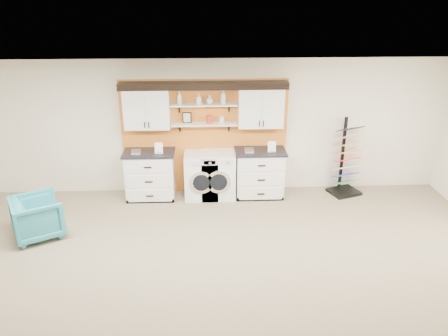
{
  "coord_description": "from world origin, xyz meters",
  "views": [
    {
      "loc": [
        0.03,
        -4.67,
        4.06
      ],
      "look_at": [
        0.33,
        2.3,
        1.18
      ],
      "focal_mm": 35.0,
      "sensor_mm": 36.0,
      "label": 1
    }
  ],
  "objects_px": {
    "base_cabinet_left": "(150,175)",
    "base_cabinet_right": "(260,173)",
    "washer": "(201,175)",
    "sample_rack": "(345,170)",
    "dryer": "(218,175)",
    "armchair": "(38,217)"
  },
  "relations": [
    {
      "from": "dryer",
      "to": "armchair",
      "type": "xyz_separation_m",
      "value": [
        -3.2,
        -1.46,
        -0.12
      ]
    },
    {
      "from": "dryer",
      "to": "armchair",
      "type": "height_order",
      "value": "dryer"
    },
    {
      "from": "base_cabinet_left",
      "to": "washer",
      "type": "xyz_separation_m",
      "value": [
        1.05,
        -0.0,
        -0.03
      ]
    },
    {
      "from": "sample_rack",
      "to": "washer",
      "type": "bearing_deg",
      "value": 160.55
    },
    {
      "from": "base_cabinet_left",
      "to": "base_cabinet_right",
      "type": "relative_size",
      "value": 1.0
    },
    {
      "from": "base_cabinet_left",
      "to": "washer",
      "type": "bearing_deg",
      "value": -0.18
    },
    {
      "from": "washer",
      "to": "dryer",
      "type": "distance_m",
      "value": 0.35
    },
    {
      "from": "sample_rack",
      "to": "armchair",
      "type": "xyz_separation_m",
      "value": [
        -5.88,
        -1.5,
        -0.16
      ]
    },
    {
      "from": "washer",
      "to": "dryer",
      "type": "xyz_separation_m",
      "value": [
        0.35,
        0.0,
        0.01
      ]
    },
    {
      "from": "base_cabinet_right",
      "to": "armchair",
      "type": "height_order",
      "value": "base_cabinet_right"
    },
    {
      "from": "dryer",
      "to": "armchair",
      "type": "relative_size",
      "value": 1.2
    },
    {
      "from": "dryer",
      "to": "armchair",
      "type": "distance_m",
      "value": 3.52
    },
    {
      "from": "dryer",
      "to": "base_cabinet_left",
      "type": "bearing_deg",
      "value": 179.86
    },
    {
      "from": "washer",
      "to": "base_cabinet_right",
      "type": "bearing_deg",
      "value": 0.16
    },
    {
      "from": "dryer",
      "to": "armchair",
      "type": "bearing_deg",
      "value": -155.42
    },
    {
      "from": "base_cabinet_left",
      "to": "armchair",
      "type": "xyz_separation_m",
      "value": [
        -1.8,
        -1.47,
        -0.14
      ]
    },
    {
      "from": "sample_rack",
      "to": "dryer",
      "type": "bearing_deg",
      "value": 160.64
    },
    {
      "from": "dryer",
      "to": "sample_rack",
      "type": "bearing_deg",
      "value": 0.78
    },
    {
      "from": "washer",
      "to": "armchair",
      "type": "height_order",
      "value": "washer"
    },
    {
      "from": "washer",
      "to": "sample_rack",
      "type": "height_order",
      "value": "sample_rack"
    },
    {
      "from": "washer",
      "to": "sample_rack",
      "type": "bearing_deg",
      "value": 0.69
    },
    {
      "from": "washer",
      "to": "sample_rack",
      "type": "relative_size",
      "value": 0.58
    }
  ]
}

